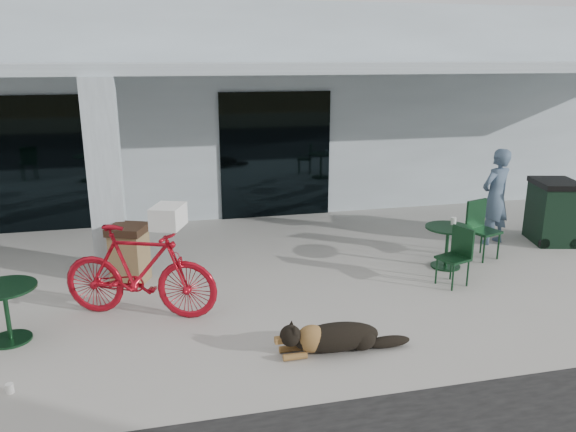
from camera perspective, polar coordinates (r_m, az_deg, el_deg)
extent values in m
plane|color=#A8A69E|center=(7.59, -6.76, -10.91)|extent=(80.00, 80.00, 0.00)
cube|color=silver|center=(15.30, -10.86, 11.31)|extent=(22.00, 7.00, 4.50)
cube|color=black|center=(12.16, -25.05, 4.68)|extent=(2.80, 0.06, 2.70)
cube|color=black|center=(12.16, -1.26, 6.17)|extent=(2.40, 0.06, 2.70)
cube|color=silver|center=(9.27, -18.05, 3.62)|extent=(0.50, 0.50, 3.12)
cube|color=silver|center=(10.37, -9.77, 14.60)|extent=(22.00, 2.80, 0.18)
imported|color=#AA0D1C|center=(7.79, -14.86, -5.46)|extent=(2.20, 1.34, 1.28)
cube|color=white|center=(7.38, -12.07, -0.04)|extent=(0.51, 0.58, 0.29)
cylinder|color=white|center=(6.82, -26.43, -15.41)|extent=(0.09, 0.09, 0.10)
imported|color=#435870|center=(11.09, 20.33, 1.84)|extent=(0.76, 0.62, 1.80)
cylinder|color=white|center=(9.75, 16.46, -0.48)|extent=(0.09, 0.09, 0.12)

